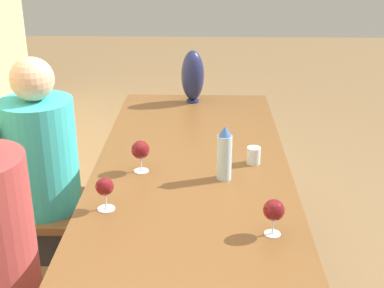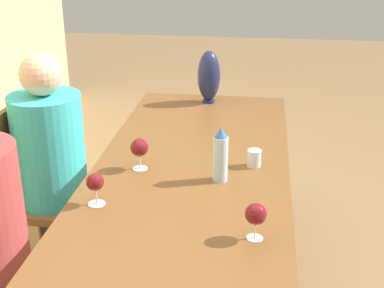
{
  "view_description": "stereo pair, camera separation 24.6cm",
  "coord_description": "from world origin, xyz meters",
  "px_view_note": "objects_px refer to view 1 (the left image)",
  "views": [
    {
      "loc": [
        -2.09,
        -0.06,
        1.83
      ],
      "look_at": [
        0.18,
        0.0,
        0.88
      ],
      "focal_mm": 50.0,
      "sensor_mm": 36.0,
      "label": 1
    },
    {
      "loc": [
        -2.07,
        -0.31,
        1.83
      ],
      "look_at": [
        0.18,
        0.0,
        0.88
      ],
      "focal_mm": 50.0,
      "sensor_mm": 36.0,
      "label": 2
    }
  ],
  "objects_px": {
    "vase": "(193,76)",
    "chair_far": "(32,198)",
    "water_tumbler": "(254,155)",
    "person_far": "(46,171)",
    "wine_glass_0": "(274,211)",
    "wine_glass_1": "(105,187)",
    "wine_glass_2": "(140,150)",
    "water_bottle": "(224,154)"
  },
  "relations": [
    {
      "from": "vase",
      "to": "chair_far",
      "type": "height_order",
      "value": "vase"
    },
    {
      "from": "water_tumbler",
      "to": "person_far",
      "type": "xyz_separation_m",
      "value": [
        0.12,
        1.03,
        -0.15
      ]
    },
    {
      "from": "wine_glass_0",
      "to": "wine_glass_1",
      "type": "distance_m",
      "value": 0.66
    },
    {
      "from": "wine_glass_0",
      "to": "water_tumbler",
      "type": "bearing_deg",
      "value": 1.89
    },
    {
      "from": "person_far",
      "to": "water_tumbler",
      "type": "bearing_deg",
      "value": -96.43
    },
    {
      "from": "water_tumbler",
      "to": "chair_far",
      "type": "relative_size",
      "value": 0.08
    },
    {
      "from": "wine_glass_2",
      "to": "water_bottle",
      "type": "bearing_deg",
      "value": -99.93
    },
    {
      "from": "water_tumbler",
      "to": "person_far",
      "type": "bearing_deg",
      "value": 83.57
    },
    {
      "from": "water_tumbler",
      "to": "vase",
      "type": "height_order",
      "value": "vase"
    },
    {
      "from": "wine_glass_2",
      "to": "chair_far",
      "type": "relative_size",
      "value": 0.15
    },
    {
      "from": "vase",
      "to": "chair_far",
      "type": "xyz_separation_m",
      "value": [
        -0.79,
        0.81,
        -0.43
      ]
    },
    {
      "from": "wine_glass_1",
      "to": "chair_far",
      "type": "xyz_separation_m",
      "value": [
        0.56,
        0.5,
        -0.36
      ]
    },
    {
      "from": "water_bottle",
      "to": "water_tumbler",
      "type": "height_order",
      "value": "water_bottle"
    },
    {
      "from": "vase",
      "to": "wine_glass_1",
      "type": "bearing_deg",
      "value": 167.23
    },
    {
      "from": "vase",
      "to": "person_far",
      "type": "relative_size",
      "value": 0.26
    },
    {
      "from": "water_tumbler",
      "to": "wine_glass_0",
      "type": "distance_m",
      "value": 0.62
    },
    {
      "from": "water_bottle",
      "to": "wine_glass_1",
      "type": "relative_size",
      "value": 1.82
    },
    {
      "from": "wine_glass_0",
      "to": "chair_far",
      "type": "height_order",
      "value": "chair_far"
    },
    {
      "from": "wine_glass_0",
      "to": "wine_glass_2",
      "type": "bearing_deg",
      "value": 46.21
    },
    {
      "from": "wine_glass_1",
      "to": "person_far",
      "type": "xyz_separation_m",
      "value": [
        0.56,
        0.41,
        -0.21
      ]
    },
    {
      "from": "water_bottle",
      "to": "wine_glass_0",
      "type": "bearing_deg",
      "value": -160.0
    },
    {
      "from": "chair_far",
      "to": "person_far",
      "type": "xyz_separation_m",
      "value": [
        0.0,
        -0.09,
        0.15
      ]
    },
    {
      "from": "wine_glass_1",
      "to": "chair_far",
      "type": "relative_size",
      "value": 0.14
    },
    {
      "from": "wine_glass_0",
      "to": "person_far",
      "type": "relative_size",
      "value": 0.11
    },
    {
      "from": "vase",
      "to": "person_far",
      "type": "xyz_separation_m",
      "value": [
        -0.79,
        0.72,
        -0.28
      ]
    },
    {
      "from": "wine_glass_0",
      "to": "chair_far",
      "type": "bearing_deg",
      "value": 57.28
    },
    {
      "from": "water_tumbler",
      "to": "wine_glass_2",
      "type": "bearing_deg",
      "value": 100.86
    },
    {
      "from": "water_bottle",
      "to": "wine_glass_0",
      "type": "height_order",
      "value": "water_bottle"
    },
    {
      "from": "chair_far",
      "to": "wine_glass_0",
      "type": "bearing_deg",
      "value": -122.72
    },
    {
      "from": "chair_far",
      "to": "water_tumbler",
      "type": "bearing_deg",
      "value": -95.92
    },
    {
      "from": "chair_far",
      "to": "person_far",
      "type": "height_order",
      "value": "person_far"
    },
    {
      "from": "water_bottle",
      "to": "chair_far",
      "type": "distance_m",
      "value": 1.08
    },
    {
      "from": "vase",
      "to": "wine_glass_2",
      "type": "bearing_deg",
      "value": 168.32
    },
    {
      "from": "water_tumbler",
      "to": "wine_glass_0",
      "type": "xyz_separation_m",
      "value": [
        -0.61,
        -0.02,
        0.06
      ]
    },
    {
      "from": "wine_glass_1",
      "to": "water_tumbler",
      "type": "bearing_deg",
      "value": -54.0
    },
    {
      "from": "water_tumbler",
      "to": "person_far",
      "type": "height_order",
      "value": "person_far"
    },
    {
      "from": "water_bottle",
      "to": "water_tumbler",
      "type": "bearing_deg",
      "value": -41.08
    },
    {
      "from": "vase",
      "to": "water_bottle",
      "type": "bearing_deg",
      "value": -171.27
    },
    {
      "from": "water_bottle",
      "to": "person_far",
      "type": "height_order",
      "value": "person_far"
    },
    {
      "from": "wine_glass_2",
      "to": "chair_far",
      "type": "bearing_deg",
      "value": 70.27
    },
    {
      "from": "water_tumbler",
      "to": "vase",
      "type": "bearing_deg",
      "value": 18.73
    },
    {
      "from": "vase",
      "to": "person_far",
      "type": "distance_m",
      "value": 1.11
    }
  ]
}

